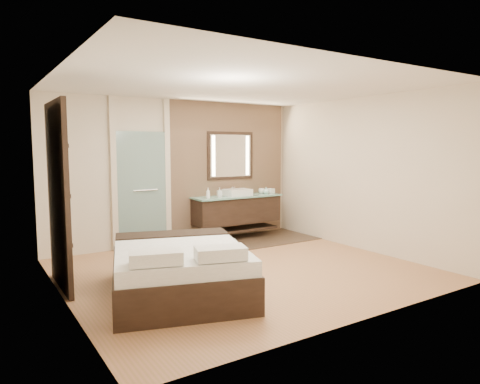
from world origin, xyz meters
TOP-DOWN VIEW (x-y plane):
  - floor at (0.00, 0.00)m, footprint 5.00×5.00m
  - tile_strip at (0.60, 1.60)m, footprint 3.80×1.30m
  - stone_wall at (1.10, 2.21)m, footprint 2.60×0.08m
  - vanity at (1.10, 1.92)m, footprint 1.85×0.55m
  - mirror_unit at (1.10, 2.16)m, footprint 1.06×0.04m
  - frosted_door at (-0.75, 2.20)m, footprint 1.10×0.12m
  - shoji_partition at (-2.43, 0.60)m, footprint 0.06×1.20m
  - bed at (-1.25, -0.46)m, footprint 2.08×2.34m
  - bath_mat at (0.60, 1.81)m, footprint 0.86×0.75m
  - waste_bin at (0.19, 1.57)m, footprint 0.26×0.26m
  - tissue_box at (1.92, 1.89)m, footprint 0.14×0.14m
  - soap_bottle_a at (0.39, 1.80)m, footprint 0.09×0.09m
  - soap_bottle_b at (0.69, 1.90)m, footprint 0.09×0.09m
  - soap_bottle_c at (1.79, 1.88)m, footprint 0.14×0.14m
  - cup at (1.76, 1.99)m, footprint 0.13×0.13m

SIDE VIEW (x-z plane):
  - floor at x=0.00m, z-range 0.00..0.00m
  - tile_strip at x=0.60m, z-range 0.00..0.01m
  - bath_mat at x=0.60m, z-range 0.01..0.03m
  - waste_bin at x=0.19m, z-range 0.00..0.26m
  - bed at x=-1.25m, z-range -0.06..0.69m
  - vanity at x=1.10m, z-range 0.14..1.02m
  - tissue_box at x=1.92m, z-range 0.86..0.97m
  - cup at x=1.76m, z-range 0.86..0.97m
  - soap_bottle_c at x=1.79m, z-range 0.86..1.00m
  - soap_bottle_b at x=0.69m, z-range 0.86..1.05m
  - soap_bottle_a at x=0.39m, z-range 0.86..1.07m
  - frosted_door at x=-0.75m, z-range -0.21..2.49m
  - shoji_partition at x=-2.43m, z-range 0.01..2.41m
  - stone_wall at x=1.10m, z-range 0.00..2.70m
  - mirror_unit at x=1.10m, z-range 1.17..2.13m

